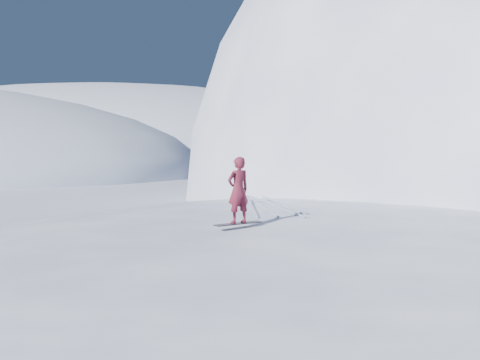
# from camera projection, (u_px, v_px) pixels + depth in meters

# --- Properties ---
(ground) EXTENTS (400.00, 400.00, 0.00)m
(ground) POSITION_uv_depth(u_px,v_px,m) (338.00, 312.00, 14.35)
(ground) COLOR white
(ground) RESTS_ON ground
(near_ridge) EXTENTS (36.00, 28.00, 4.80)m
(near_ridge) POSITION_uv_depth(u_px,v_px,m) (356.00, 283.00, 17.30)
(near_ridge) COLOR white
(near_ridge) RESTS_ON ground
(peak_shoulder) EXTENTS (28.00, 24.00, 18.00)m
(peak_shoulder) POSITION_uv_depth(u_px,v_px,m) (454.00, 215.00, 33.82)
(peak_shoulder) COLOR white
(peak_shoulder) RESTS_ON ground
(far_ridge_c) EXTENTS (140.00, 90.00, 36.00)m
(far_ridge_c) POSITION_uv_depth(u_px,v_px,m) (104.00, 162.00, 125.84)
(far_ridge_c) COLOR white
(far_ridge_c) RESTS_ON ground
(wind_bumps) EXTENTS (16.00, 14.40, 1.00)m
(wind_bumps) POSITION_uv_depth(u_px,v_px,m) (310.00, 290.00, 16.49)
(wind_bumps) COLOR white
(wind_bumps) RESTS_ON ground
(snowboard) EXTENTS (1.28, 1.04, 0.02)m
(snowboard) POSITION_uv_depth(u_px,v_px,m) (238.00, 223.00, 14.18)
(snowboard) COLOR black
(snowboard) RESTS_ON near_ridge
(snowboarder) EXTENTS (0.77, 0.72, 1.76)m
(snowboarder) POSITION_uv_depth(u_px,v_px,m) (238.00, 190.00, 14.12)
(snowboarder) COLOR maroon
(snowboarder) RESTS_ON snowboard
(board_tracks) EXTENTS (2.06, 5.99, 0.04)m
(board_tracks) POSITION_uv_depth(u_px,v_px,m) (267.00, 204.00, 18.48)
(board_tracks) COLOR silver
(board_tracks) RESTS_ON ground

